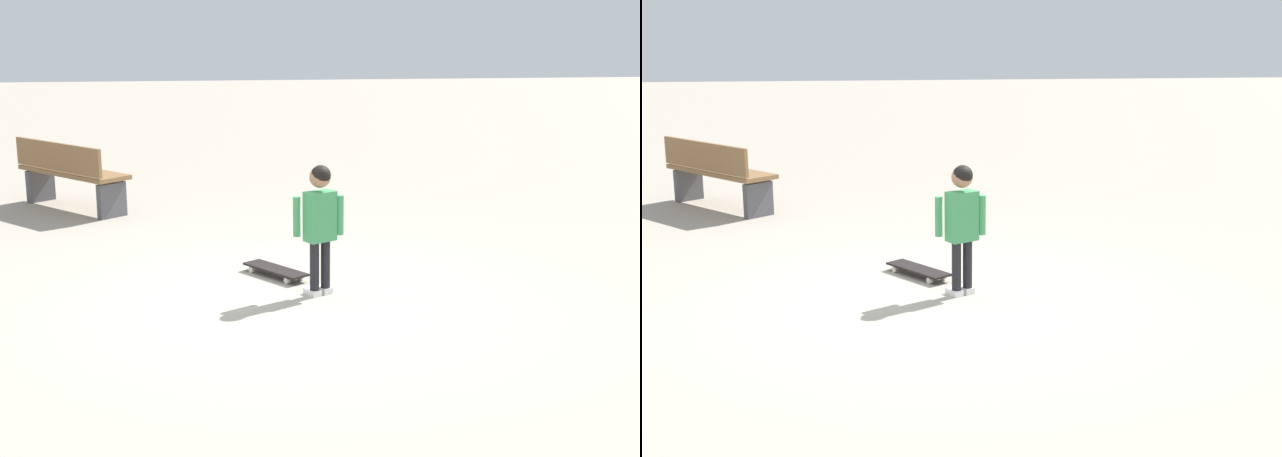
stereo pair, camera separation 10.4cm
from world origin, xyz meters
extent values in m
plane|color=#9E9384|center=(0.00, 0.00, 0.00)|extent=(50.00, 50.00, 0.00)
cylinder|color=black|center=(0.34, 0.14, 0.24)|extent=(0.08, 0.08, 0.42)
cube|color=white|center=(0.33, 0.16, 0.03)|extent=(0.14, 0.17, 0.05)
cylinder|color=black|center=(0.44, 0.19, 0.24)|extent=(0.08, 0.08, 0.42)
cube|color=white|center=(0.42, 0.22, 0.03)|extent=(0.14, 0.17, 0.05)
cube|color=#3F9959|center=(0.39, 0.16, 0.65)|extent=(0.28, 0.24, 0.40)
cylinder|color=#3F9959|center=(0.21, 0.17, 0.65)|extent=(0.06, 0.06, 0.32)
cylinder|color=#3F9959|center=(0.56, 0.19, 0.65)|extent=(0.06, 0.06, 0.32)
sphere|color=#9E7051|center=(0.39, 0.16, 0.96)|extent=(0.17, 0.17, 0.17)
sphere|color=black|center=(0.40, 0.15, 0.98)|extent=(0.16, 0.16, 0.16)
cube|color=black|center=(0.07, 0.72, 0.07)|extent=(0.55, 0.65, 0.02)
cube|color=#B7B7BC|center=(-0.07, 0.91, 0.05)|extent=(0.11, 0.09, 0.02)
cube|color=#B7B7BC|center=(0.21, 0.53, 0.05)|extent=(0.11, 0.09, 0.02)
cylinder|color=beige|center=(-0.13, 0.86, 0.03)|extent=(0.06, 0.06, 0.06)
cylinder|color=beige|center=(-0.01, 0.95, 0.03)|extent=(0.06, 0.06, 0.06)
cylinder|color=beige|center=(0.15, 0.49, 0.03)|extent=(0.06, 0.06, 0.06)
cylinder|color=beige|center=(0.27, 0.58, 0.03)|extent=(0.06, 0.06, 0.06)
cube|color=brown|center=(-2.04, 3.76, 0.44)|extent=(1.41, 1.47, 0.05)
cube|color=brown|center=(-2.19, 3.62, 0.64)|extent=(1.12, 1.20, 0.32)
cube|color=#4C4C51|center=(-1.56, 3.24, 0.20)|extent=(0.31, 0.30, 0.39)
cube|color=#4C4C51|center=(-2.52, 4.27, 0.20)|extent=(0.31, 0.30, 0.39)
camera|label=1|loc=(-0.45, -6.57, 2.19)|focal=49.39mm
camera|label=2|loc=(-0.35, -6.58, 2.19)|focal=49.39mm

